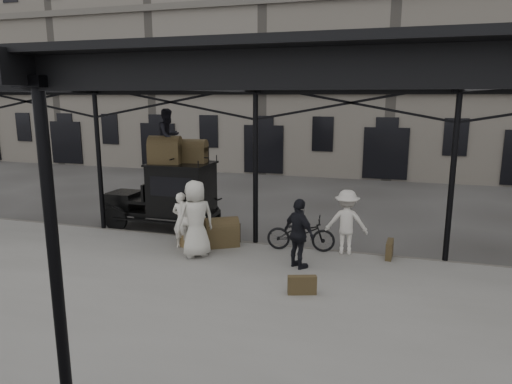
{
  "coord_description": "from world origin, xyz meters",
  "views": [
    {
      "loc": [
        3.61,
        -9.81,
        4.2
      ],
      "look_at": [
        0.14,
        1.6,
        1.7
      ],
      "focal_mm": 32.0,
      "sensor_mm": 36.0,
      "label": 1
    }
  ],
  "objects_px": {
    "taxi": "(173,193)",
    "porter_official": "(299,234)",
    "porter_left": "(182,220)",
    "steamer_trunk_roof_near": "(165,152)",
    "bicycle": "(301,233)",
    "steamer_trunk_platform": "(222,234)"
  },
  "relations": [
    {
      "from": "taxi",
      "to": "porter_official",
      "type": "distance_m",
      "value": 5.25
    },
    {
      "from": "taxi",
      "to": "porter_left",
      "type": "distance_m",
      "value": 2.38
    },
    {
      "from": "porter_official",
      "to": "steamer_trunk_roof_near",
      "type": "relative_size",
      "value": 1.75
    },
    {
      "from": "porter_left",
      "to": "bicycle",
      "type": "bearing_deg",
      "value": -160.73
    },
    {
      "from": "porter_official",
      "to": "taxi",
      "type": "bearing_deg",
      "value": 8.15
    },
    {
      "from": "porter_left",
      "to": "taxi",
      "type": "bearing_deg",
      "value": -51.29
    },
    {
      "from": "porter_left",
      "to": "steamer_trunk_platform",
      "type": "bearing_deg",
      "value": -146.97
    },
    {
      "from": "porter_left",
      "to": "porter_official",
      "type": "height_order",
      "value": "porter_official"
    },
    {
      "from": "porter_left",
      "to": "steamer_trunk_platform",
      "type": "height_order",
      "value": "porter_left"
    },
    {
      "from": "porter_left",
      "to": "steamer_trunk_roof_near",
      "type": "distance_m",
      "value": 2.74
    },
    {
      "from": "bicycle",
      "to": "steamer_trunk_platform",
      "type": "bearing_deg",
      "value": 89.36
    },
    {
      "from": "bicycle",
      "to": "steamer_trunk_platform",
      "type": "relative_size",
      "value": 1.98
    },
    {
      "from": "taxi",
      "to": "steamer_trunk_platform",
      "type": "xyz_separation_m",
      "value": [
        2.23,
        -1.51,
        -0.72
      ]
    },
    {
      "from": "porter_left",
      "to": "bicycle",
      "type": "relative_size",
      "value": 0.86
    },
    {
      "from": "porter_left",
      "to": "bicycle",
      "type": "height_order",
      "value": "porter_left"
    },
    {
      "from": "bicycle",
      "to": "porter_left",
      "type": "bearing_deg",
      "value": 96.07
    },
    {
      "from": "porter_left",
      "to": "bicycle",
      "type": "distance_m",
      "value": 3.23
    },
    {
      "from": "porter_left",
      "to": "porter_official",
      "type": "xyz_separation_m",
      "value": [
        3.33,
        -0.53,
        0.08
      ]
    },
    {
      "from": "taxi",
      "to": "steamer_trunk_roof_near",
      "type": "bearing_deg",
      "value": -108.07
    },
    {
      "from": "taxi",
      "to": "porter_left",
      "type": "xyz_separation_m",
      "value": [
        1.27,
        -2.0,
        -0.28
      ]
    },
    {
      "from": "porter_official",
      "to": "bicycle",
      "type": "xyz_separation_m",
      "value": [
        -0.2,
        1.26,
        -0.38
      ]
    },
    {
      "from": "porter_left",
      "to": "steamer_trunk_platform",
      "type": "relative_size",
      "value": 1.69
    }
  ]
}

